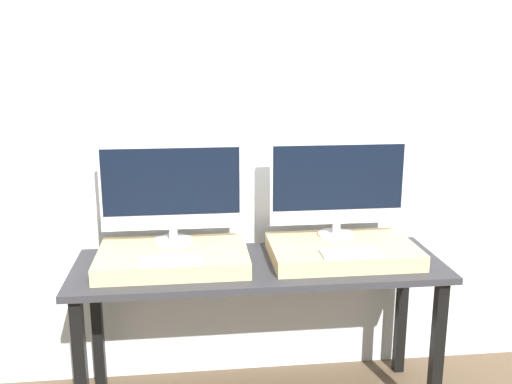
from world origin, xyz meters
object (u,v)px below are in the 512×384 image
Objects in this scene: monitor_left at (172,191)px; monitor_right at (338,186)px; keyboard_left at (172,260)px; keyboard_right at (351,253)px.

monitor_left and monitor_right have the same top height.
monitor_left is 0.35m from keyboard_left.
monitor_left is at bearing 90.00° from keyboard_left.
monitor_left reaches higher than keyboard_left.
monitor_left is 2.44× the size of keyboard_right.
monitor_right is at bearing 90.00° from keyboard_right.
monitor_right is at bearing 0.00° from monitor_left.
keyboard_left is (0.00, -0.26, -0.24)m from monitor_left.
keyboard_right is at bearing -18.83° from monitor_left.
monitor_right is 2.44× the size of keyboard_right.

